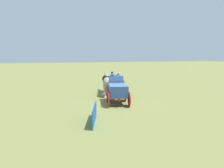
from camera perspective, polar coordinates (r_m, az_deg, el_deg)
The scene contains 7 objects.
ground_plane at distance 19.67m, azimuth 1.44°, elevation -5.17°, with size 220.00×220.00×0.00m, color olive.
show_wagon at distance 19.61m, azimuth 1.40°, elevation -1.63°, with size 5.84×2.61×2.75m.
draft_horse_rear_near at distance 23.05m, azimuth -1.16°, elevation 0.35°, with size 3.07×1.44×2.32m.
draft_horse_rear_off at distance 23.18m, azimuth 2.05°, elevation 0.29°, with size 3.16×1.42×2.27m.
draft_horse_lead_near at distance 25.67m, azimuth -1.53°, elevation 0.82°, with size 3.08×1.33×2.18m.
draft_horse_lead_off at distance 25.77m, azimuth 1.36°, elevation 0.79°, with size 3.16×1.35×2.15m.
sponsor_banner at distance 14.27m, azimuth -4.63°, elevation -7.84°, with size 3.20×0.06×1.10m, color #1959B2.
Camera 1 is at (-18.02, 6.60, 4.34)m, focal length 35.06 mm.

